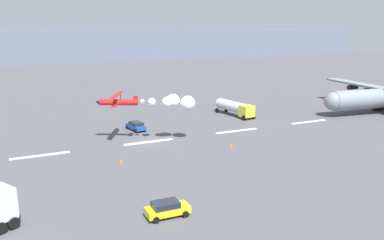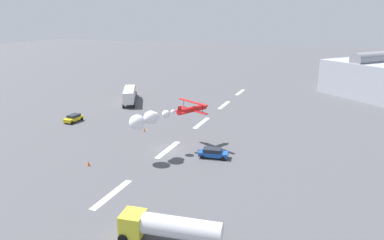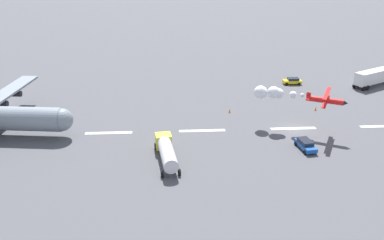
# 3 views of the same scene
# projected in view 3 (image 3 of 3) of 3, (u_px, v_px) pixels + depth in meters

# --- Properties ---
(ground_plane) EXTENTS (440.00, 440.00, 0.00)m
(ground_plane) POSITION_uv_depth(u_px,v_px,m) (293.00, 128.00, 71.30)
(ground_plane) COLOR #4C4C51
(ground_plane) RESTS_ON ground
(runway_stripe_2) EXTENTS (8.00, 0.90, 0.01)m
(runway_stripe_2) POSITION_uv_depth(u_px,v_px,m) (382.00, 126.00, 72.17)
(runway_stripe_2) COLOR white
(runway_stripe_2) RESTS_ON ground
(runway_stripe_3) EXTENTS (8.00, 0.90, 0.01)m
(runway_stripe_3) POSITION_uv_depth(u_px,v_px,m) (293.00, 128.00, 71.30)
(runway_stripe_3) COLOR white
(runway_stripe_3) RESTS_ON ground
(runway_stripe_4) EXTENTS (8.00, 0.90, 0.01)m
(runway_stripe_4) POSITION_uv_depth(u_px,v_px,m) (202.00, 131.00, 70.43)
(runway_stripe_4) COLOR white
(runway_stripe_4) RESTS_ON ground
(runway_stripe_5) EXTENTS (8.00, 0.90, 0.01)m
(runway_stripe_5) POSITION_uv_depth(u_px,v_px,m) (109.00, 133.00, 69.57)
(runway_stripe_5) COLOR white
(runway_stripe_5) RESTS_ON ground
(stunt_biplane_red) EXTENTS (14.18, 9.35, 2.58)m
(stunt_biplane_red) POSITION_uv_depth(u_px,v_px,m) (281.00, 94.00, 69.27)
(stunt_biplane_red) COLOR red
(semi_truck_orange) EXTENTS (14.38, 9.57, 3.70)m
(semi_truck_orange) POSITION_uv_depth(u_px,v_px,m) (378.00, 76.00, 93.36)
(semi_truck_orange) COLOR silver
(semi_truck_orange) RESTS_ON ground
(fuel_tanker_truck) EXTENTS (3.93, 10.19, 2.90)m
(fuel_tanker_truck) POSITION_uv_depth(u_px,v_px,m) (167.00, 151.00, 59.54)
(fuel_tanker_truck) COLOR yellow
(fuel_tanker_truck) RESTS_ON ground
(followme_car_yellow) EXTENTS (4.22, 2.11, 1.52)m
(followme_car_yellow) POSITION_uv_depth(u_px,v_px,m) (292.00, 81.00, 94.39)
(followme_car_yellow) COLOR yellow
(followme_car_yellow) RESTS_ON ground
(airport_staff_sedan) EXTENTS (2.60, 4.73, 1.52)m
(airport_staff_sedan) POSITION_uv_depth(u_px,v_px,m) (306.00, 144.00, 63.64)
(airport_staff_sedan) COLOR #194CA5
(airport_staff_sedan) RESTS_ON ground
(traffic_cone_near) EXTENTS (0.44, 0.44, 0.75)m
(traffic_cone_near) POSITION_uv_depth(u_px,v_px,m) (316.00, 109.00, 79.09)
(traffic_cone_near) COLOR orange
(traffic_cone_near) RESTS_ON ground
(traffic_cone_far) EXTENTS (0.44, 0.44, 0.75)m
(traffic_cone_far) POSITION_uv_depth(u_px,v_px,m) (230.00, 111.00, 78.08)
(traffic_cone_far) COLOR orange
(traffic_cone_far) RESTS_ON ground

